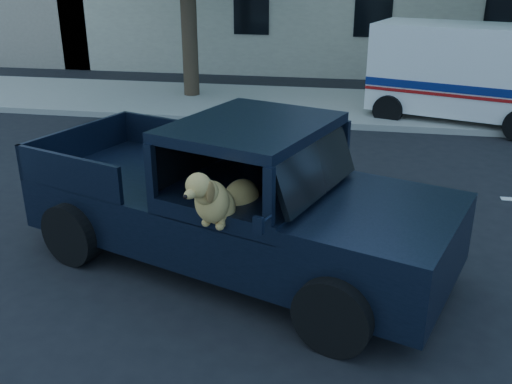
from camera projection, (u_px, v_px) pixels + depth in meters
ground at (285, 286)px, 7.01m from camera, size 120.00×120.00×0.00m
far_sidewalk at (331, 106)px, 15.37m from camera, size 60.00×4.00×0.15m
lane_stripes at (427, 194)px, 9.77m from camera, size 21.60×0.14×0.01m
pickup_truck at (228, 216)px, 7.34m from camera, size 5.84×3.81×1.95m
mail_truck at (460, 81)px, 13.74m from camera, size 4.68×3.24×2.34m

